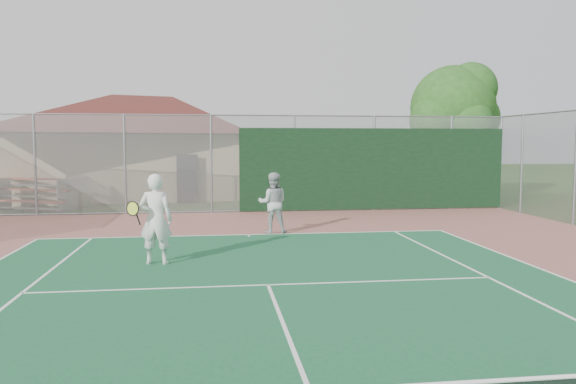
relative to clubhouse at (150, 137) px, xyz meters
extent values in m
cylinder|color=gray|center=(-3.05, -7.50, -1.06)|extent=(0.08, 0.08, 3.50)
cylinder|color=gray|center=(-0.05, -7.50, -1.06)|extent=(0.08, 0.08, 3.50)
cylinder|color=gray|center=(2.95, -7.50, -1.06)|extent=(0.08, 0.08, 3.50)
cylinder|color=gray|center=(5.95, -7.50, -1.06)|extent=(0.08, 0.08, 3.50)
cylinder|color=gray|center=(8.95, -7.50, -1.06)|extent=(0.08, 0.08, 3.50)
cylinder|color=gray|center=(11.95, -7.50, -1.06)|extent=(0.08, 0.08, 3.50)
cylinder|color=gray|center=(13.95, -7.50, -1.06)|extent=(0.08, 0.08, 3.50)
cylinder|color=gray|center=(3.95, -7.50, 0.69)|extent=(20.00, 0.05, 0.05)
cylinder|color=gray|center=(3.95, -7.50, -2.76)|extent=(20.00, 0.05, 0.05)
cube|color=#999EA0|center=(3.95, -7.50, -1.06)|extent=(20.00, 0.02, 3.50)
cube|color=black|center=(8.95, -7.55, -1.26)|extent=(10.00, 0.04, 3.00)
cylinder|color=gray|center=(13.95, -9.00, -1.06)|extent=(0.08, 0.08, 3.50)
cylinder|color=gray|center=(13.95, -12.00, -1.06)|extent=(0.08, 0.08, 3.50)
cube|color=#999EA0|center=(13.95, -12.00, -1.06)|extent=(0.02, 9.00, 3.50)
cube|color=tan|center=(0.00, 0.00, -1.35)|extent=(12.47, 9.07, 2.91)
cube|color=maroon|center=(0.00, 0.00, 0.15)|extent=(13.01, 9.60, 0.17)
pyramid|color=maroon|center=(0.00, 0.00, 1.85)|extent=(13.71, 9.97, 1.75)
cube|color=black|center=(1.94, -3.91, -1.79)|extent=(0.87, 0.06, 2.04)
cube|color=#B24229|center=(-3.72, -6.21, -2.43)|extent=(3.05, 1.60, 0.05)
cube|color=#B2B5BA|center=(-3.72, -6.48, -2.65)|extent=(3.03, 1.57, 0.04)
cube|color=#B24229|center=(-3.72, -5.62, -2.06)|extent=(3.05, 1.60, 0.05)
cube|color=#B2B5BA|center=(-3.72, -5.89, -2.27)|extent=(3.03, 1.57, 0.04)
cube|color=#B24229|center=(-3.72, -5.03, -1.68)|extent=(3.05, 1.60, 0.05)
cube|color=#B2B5BA|center=(-3.72, -5.30, -1.90)|extent=(3.03, 1.57, 0.04)
cube|color=#B2B5BA|center=(-2.22, -5.62, -2.22)|extent=(0.86, 1.78, 1.18)
cylinder|color=#372314|center=(13.23, -4.65, -1.24)|extent=(0.40, 0.40, 3.13)
sphere|color=#215119|center=(13.23, -4.65, 1.22)|extent=(3.58, 3.58, 3.58)
sphere|color=#215119|center=(14.23, -4.31, 0.77)|extent=(2.46, 2.46, 2.46)
sphere|color=#215119|center=(12.33, -5.10, 0.66)|extent=(2.23, 2.23, 2.23)
sphere|color=#215119|center=(13.45, -5.65, 0.54)|extent=(2.01, 2.01, 2.01)
sphere|color=#215119|center=(12.89, -3.75, 0.99)|extent=(2.23, 2.23, 2.23)
sphere|color=#215119|center=(13.90, -4.87, 2.00)|extent=(2.23, 2.23, 2.23)
imported|color=silver|center=(1.84, -16.07, -1.87)|extent=(0.75, 0.57, 1.87)
imported|color=#B1B5B7|center=(4.64, -12.42, -1.97)|extent=(0.87, 0.70, 1.68)
camera|label=1|loc=(3.02, -27.74, -0.30)|focal=35.00mm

